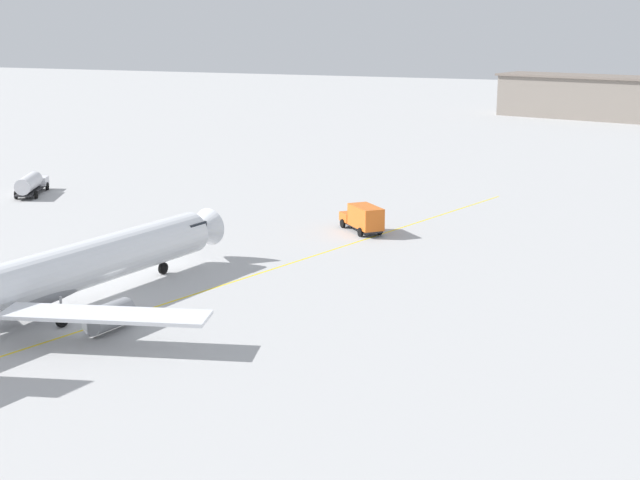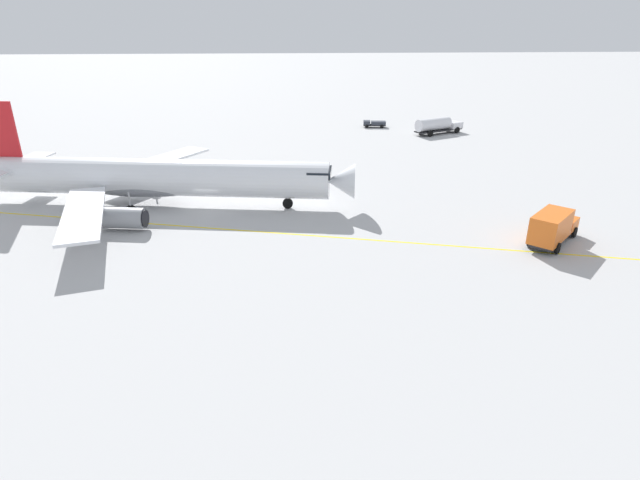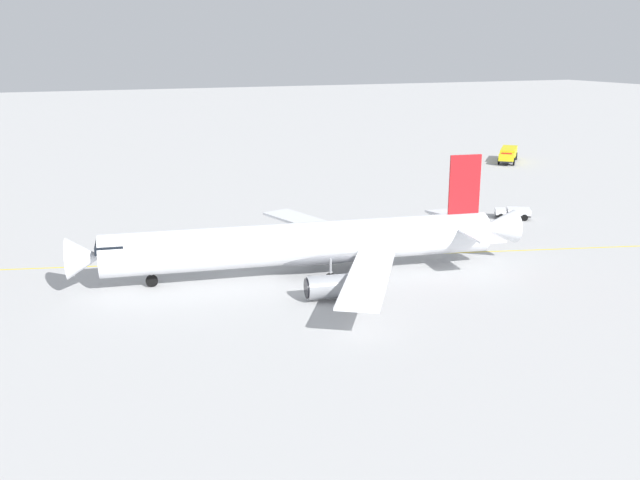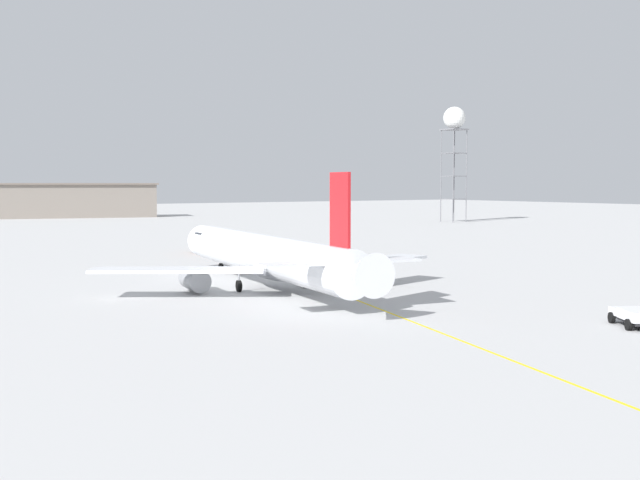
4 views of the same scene
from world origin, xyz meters
name	(u,v)px [view 1 (image 1 of 4)]	position (x,y,z in m)	size (l,w,h in m)	color
ground_plane	(109,298)	(0.00, 0.00, 0.00)	(600.00, 600.00, 0.00)	#B2B2B2
airliner_main	(42,280)	(-5.98, 2.01, 2.98)	(43.08, 33.85, 10.92)	white
catering_truck_truck	(363,218)	(31.78, -11.53, 1.65)	(6.70, 6.69, 3.10)	#232326
fuel_tanker_truck	(31,184)	(35.70, 37.55, 1.57)	(9.50, 6.22, 2.87)	#232326
terminal_shed	(614,98)	(164.79, -25.63, 5.10)	(26.47, 56.55, 10.15)	gray
taxiway_centreline	(77,332)	(-8.30, -2.90, 0.00)	(134.52, 36.51, 0.01)	yellow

